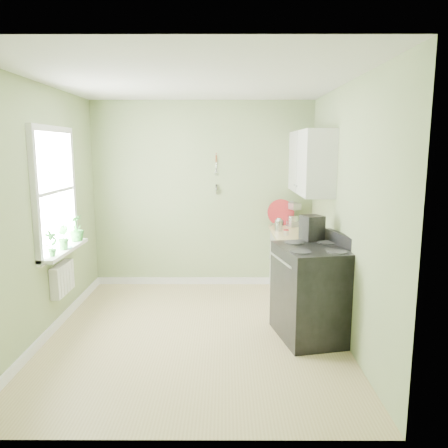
{
  "coord_description": "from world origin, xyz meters",
  "views": [
    {
      "loc": [
        0.33,
        -4.56,
        2.03
      ],
      "look_at": [
        0.32,
        0.55,
        1.14
      ],
      "focal_mm": 35.0,
      "sensor_mm": 36.0,
      "label": 1
    }
  ],
  "objects_px": {
    "stove": "(313,292)",
    "stand_mixer": "(292,215)",
    "kettle": "(279,224)",
    "coffee_maker": "(311,232)"
  },
  "relations": [
    {
      "from": "stove",
      "to": "stand_mixer",
      "type": "height_order",
      "value": "stand_mixer"
    },
    {
      "from": "kettle",
      "to": "stand_mixer",
      "type": "bearing_deg",
      "value": 60.06
    },
    {
      "from": "stove",
      "to": "kettle",
      "type": "xyz_separation_m",
      "value": [
        -0.22,
        1.38,
        0.49
      ]
    },
    {
      "from": "stove",
      "to": "coffee_maker",
      "type": "distance_m",
      "value": 0.69
    },
    {
      "from": "coffee_maker",
      "to": "kettle",
      "type": "bearing_deg",
      "value": 103.97
    },
    {
      "from": "stove",
      "to": "stand_mixer",
      "type": "bearing_deg",
      "value": 88.96
    },
    {
      "from": "stove",
      "to": "stand_mixer",
      "type": "xyz_separation_m",
      "value": [
        0.03,
        1.81,
        0.56
      ]
    },
    {
      "from": "stand_mixer",
      "to": "coffee_maker",
      "type": "xyz_separation_m",
      "value": [
        0.0,
        -1.44,
        0.01
      ]
    },
    {
      "from": "stove",
      "to": "kettle",
      "type": "relative_size",
      "value": 6.22
    },
    {
      "from": "stand_mixer",
      "to": "kettle",
      "type": "relative_size",
      "value": 2.08
    }
  ]
}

